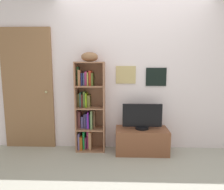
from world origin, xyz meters
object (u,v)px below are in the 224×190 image
(tv_stand, at_px, (142,141))
(television, at_px, (142,117))
(door, at_px, (28,89))
(bookshelf, at_px, (88,109))
(football, at_px, (90,57))

(tv_stand, distance_m, television, 0.40)
(television, height_order, door, door)
(television, bearing_deg, bookshelf, 173.23)
(tv_stand, relative_size, door, 0.41)
(television, bearing_deg, door, 174.52)
(tv_stand, bearing_deg, football, 174.93)
(bookshelf, distance_m, television, 0.91)
(television, xyz_separation_m, door, (-1.94, 0.19, 0.42))
(football, relative_size, tv_stand, 0.32)
(bookshelf, xyz_separation_m, door, (-1.04, 0.08, 0.33))
(football, relative_size, door, 0.13)
(bookshelf, relative_size, television, 2.34)
(bookshelf, height_order, door, door)
(tv_stand, height_order, television, television)
(door, bearing_deg, football, -5.87)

